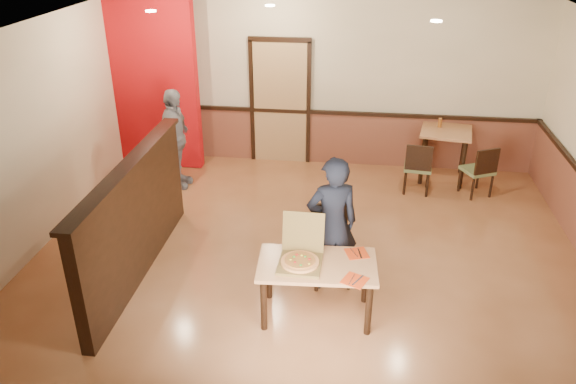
# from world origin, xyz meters

# --- Properties ---
(floor) EXTENTS (7.00, 7.00, 0.00)m
(floor) POSITION_xyz_m (0.00, 0.00, 0.00)
(floor) COLOR #BF784A
(floor) RESTS_ON ground
(ceiling) EXTENTS (7.00, 7.00, 0.00)m
(ceiling) POSITION_xyz_m (0.00, 0.00, 2.80)
(ceiling) COLOR black
(ceiling) RESTS_ON wall_back
(wall_back) EXTENTS (7.00, 0.00, 7.00)m
(wall_back) POSITION_xyz_m (0.00, 3.50, 1.40)
(wall_back) COLOR #F8E9C2
(wall_back) RESTS_ON floor
(wall_left) EXTENTS (0.00, 7.00, 7.00)m
(wall_left) POSITION_xyz_m (-3.50, 0.00, 1.40)
(wall_left) COLOR #F8E9C2
(wall_left) RESTS_ON floor
(wainscot_back) EXTENTS (7.00, 0.04, 0.90)m
(wainscot_back) POSITION_xyz_m (0.00, 3.47, 0.45)
(wainscot_back) COLOR brown
(wainscot_back) RESTS_ON floor
(chair_rail_back) EXTENTS (7.00, 0.06, 0.06)m
(chair_rail_back) POSITION_xyz_m (0.00, 3.45, 0.92)
(chair_rail_back) COLOR black
(chair_rail_back) RESTS_ON wall_back
(back_door) EXTENTS (0.90, 0.06, 2.10)m
(back_door) POSITION_xyz_m (-0.80, 3.46, 1.05)
(back_door) COLOR tan
(back_door) RESTS_ON wall_back
(booth_partition) EXTENTS (0.20, 3.10, 1.44)m
(booth_partition) POSITION_xyz_m (-2.00, -0.20, 0.74)
(booth_partition) COLOR black
(booth_partition) RESTS_ON floor
(red_accent_panel) EXTENTS (1.60, 0.20, 2.78)m
(red_accent_panel) POSITION_xyz_m (-2.90, 3.00, 1.40)
(red_accent_panel) COLOR red
(red_accent_panel) RESTS_ON floor
(spot_a) EXTENTS (0.14, 0.14, 0.02)m
(spot_a) POSITION_xyz_m (-2.30, 1.80, 2.78)
(spot_a) COLOR #FFE7B2
(spot_a) RESTS_ON ceiling
(spot_b) EXTENTS (0.14, 0.14, 0.02)m
(spot_b) POSITION_xyz_m (-0.80, 2.50, 2.78)
(spot_b) COLOR #FFE7B2
(spot_b) RESTS_ON ceiling
(spot_c) EXTENTS (0.14, 0.14, 0.02)m
(spot_c) POSITION_xyz_m (1.40, 1.50, 2.78)
(spot_c) COLOR #FFE7B2
(spot_c) RESTS_ON ceiling
(main_table) EXTENTS (1.28, 0.78, 0.67)m
(main_table) POSITION_xyz_m (0.19, -0.76, 0.56)
(main_table) COLOR tan
(main_table) RESTS_ON floor
(diner_chair) EXTENTS (0.55, 0.55, 0.93)m
(diner_chair) POSITION_xyz_m (0.29, -0.03, 0.51)
(diner_chair) COLOR olive
(diner_chair) RESTS_ON floor
(side_chair_left) EXTENTS (0.46, 0.46, 0.84)m
(side_chair_left) POSITION_xyz_m (1.49, 2.44, 0.46)
(side_chair_left) COLOR olive
(side_chair_left) RESTS_ON floor
(side_chair_right) EXTENTS (0.55, 0.55, 0.82)m
(side_chair_right) POSITION_xyz_m (2.42, 2.44, 0.45)
(side_chair_right) COLOR olive
(side_chair_right) RESTS_ON floor
(side_table) EXTENTS (0.90, 0.90, 0.84)m
(side_table) POSITION_xyz_m (1.94, 3.05, 0.65)
(side_table) COLOR tan
(side_table) RESTS_ON floor
(diner) EXTENTS (0.69, 0.56, 1.63)m
(diner) POSITION_xyz_m (0.31, -0.18, 0.82)
(diner) COLOR black
(diner) RESTS_ON floor
(passerby) EXTENTS (0.46, 0.96, 1.59)m
(passerby) POSITION_xyz_m (-2.28, 2.21, 0.80)
(passerby) COLOR gray
(passerby) RESTS_ON floor
(pizza_box) EXTENTS (0.46, 0.54, 0.47)m
(pizza_box) POSITION_xyz_m (0.01, -0.77, 0.73)
(pizza_box) COLOR brown
(pizza_box) RESTS_ON main_table
(pizza) EXTENTS (0.50, 0.50, 0.03)m
(pizza) POSITION_xyz_m (0.01, -0.82, 0.71)
(pizza) COLOR #DD9450
(pizza) RESTS_ON pizza_box
(napkin_near) EXTENTS (0.30, 0.30, 0.01)m
(napkin_near) POSITION_xyz_m (0.59, -1.01, 0.67)
(napkin_near) COLOR red
(napkin_near) RESTS_ON main_table
(napkin_far) EXTENTS (0.29, 0.29, 0.01)m
(napkin_far) POSITION_xyz_m (0.60, -0.51, 0.67)
(napkin_far) COLOR red
(napkin_far) RESTS_ON main_table
(condiment) EXTENTS (0.06, 0.06, 0.15)m
(condiment) POSITION_xyz_m (1.85, 3.19, 0.91)
(condiment) COLOR #96511B
(condiment) RESTS_ON side_table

